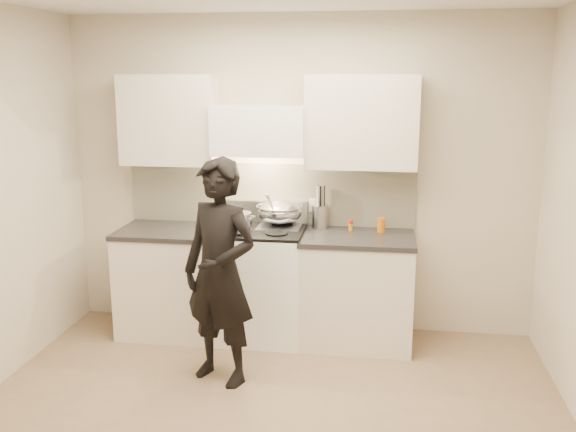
{
  "coord_description": "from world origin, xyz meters",
  "views": [
    {
      "loc": [
        0.7,
        -3.65,
        2.22
      ],
      "look_at": [
        0.01,
        1.05,
        1.15
      ],
      "focal_mm": 40.0,
      "sensor_mm": 36.0,
      "label": 1
    }
  ],
  "objects_px": {
    "stove": "(259,283)",
    "utensil_crock": "(320,215)",
    "person": "(220,272)",
    "counter_right": "(357,289)",
    "wok": "(280,212)"
  },
  "relations": [
    {
      "from": "stove",
      "to": "person",
      "type": "xyz_separation_m",
      "value": [
        -0.12,
        -0.82,
        0.35
      ]
    },
    {
      "from": "stove",
      "to": "utensil_crock",
      "type": "bearing_deg",
      "value": 23.71
    },
    {
      "from": "person",
      "to": "wok",
      "type": "bearing_deg",
      "value": 97.52
    },
    {
      "from": "counter_right",
      "to": "wok",
      "type": "height_order",
      "value": "wok"
    },
    {
      "from": "wok",
      "to": "person",
      "type": "bearing_deg",
      "value": -106.0
    },
    {
      "from": "counter_right",
      "to": "person",
      "type": "distance_m",
      "value": 1.31
    },
    {
      "from": "wok",
      "to": "utensil_crock",
      "type": "height_order",
      "value": "utensil_crock"
    },
    {
      "from": "person",
      "to": "utensil_crock",
      "type": "bearing_deg",
      "value": 82.98
    },
    {
      "from": "utensil_crock",
      "to": "person",
      "type": "relative_size",
      "value": 0.22
    },
    {
      "from": "stove",
      "to": "counter_right",
      "type": "height_order",
      "value": "stove"
    },
    {
      "from": "wok",
      "to": "stove",
      "type": "bearing_deg",
      "value": -137.75
    },
    {
      "from": "wok",
      "to": "person",
      "type": "distance_m",
      "value": 1.04
    },
    {
      "from": "utensil_crock",
      "to": "stove",
      "type": "bearing_deg",
      "value": -156.29
    },
    {
      "from": "person",
      "to": "counter_right",
      "type": "bearing_deg",
      "value": 64.48
    },
    {
      "from": "counter_right",
      "to": "wok",
      "type": "relative_size",
      "value": 1.88
    }
  ]
}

